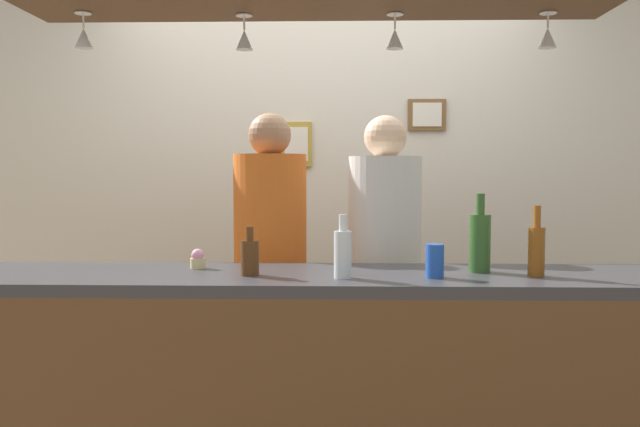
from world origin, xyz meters
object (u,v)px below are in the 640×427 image
at_px(bottle_beer_brown_stubby, 250,256).
at_px(bottle_beer_amber_tall, 536,249).
at_px(cupcake, 198,259).
at_px(drink_can, 435,261).
at_px(bottle_soda_clear, 343,253).
at_px(bottle_champagne_green, 480,241).
at_px(person_left_orange_shirt, 270,258).
at_px(picture_frame_crest, 296,144).
at_px(person_middle_white_patterned_shirt, 385,259).
at_px(picture_frame_upper_small, 427,115).

distance_m(bottle_beer_brown_stubby, bottle_beer_amber_tall, 1.05).
bearing_deg(cupcake, drink_can, -12.60).
bearing_deg(cupcake, bottle_beer_amber_tall, -7.12).
distance_m(bottle_soda_clear, drink_can, 0.33).
bearing_deg(bottle_soda_clear, bottle_beer_amber_tall, 4.95).
bearing_deg(bottle_champagne_green, cupcake, 176.65).
relative_size(bottle_champagne_green, bottle_beer_amber_tall, 1.15).
height_order(bottle_champagne_green, bottle_soda_clear, bottle_champagne_green).
bearing_deg(drink_can, person_left_orange_shirt, 133.93).
distance_m(bottle_champagne_green, picture_frame_crest, 1.62).
bearing_deg(bottle_beer_brown_stubby, picture_frame_crest, 86.89).
xyz_separation_m(person_middle_white_patterned_shirt, drink_can, (0.13, -0.69, 0.09)).
height_order(bottle_soda_clear, bottle_beer_amber_tall, bottle_beer_amber_tall).
xyz_separation_m(person_left_orange_shirt, cupcake, (-0.24, -0.49, 0.06)).
relative_size(person_left_orange_shirt, bottle_beer_brown_stubby, 9.44).
height_order(bottle_soda_clear, cupcake, bottle_soda_clear).
distance_m(bottle_beer_amber_tall, drink_can, 0.38).
height_order(bottle_beer_amber_tall, picture_frame_upper_small, picture_frame_upper_small).
xyz_separation_m(bottle_champagne_green, drink_can, (-0.19, -0.14, -0.06)).
bearing_deg(person_middle_white_patterned_shirt, picture_frame_upper_small, 69.66).
height_order(person_left_orange_shirt, picture_frame_crest, picture_frame_crest).
height_order(person_middle_white_patterned_shirt, cupcake, person_middle_white_patterned_shirt).
relative_size(bottle_soda_clear, bottle_beer_amber_tall, 0.88).
distance_m(bottle_beer_amber_tall, picture_frame_upper_small, 1.59).
xyz_separation_m(bottle_beer_brown_stubby, picture_frame_upper_small, (0.84, 1.46, 0.64)).
xyz_separation_m(person_middle_white_patterned_shirt, picture_frame_upper_small, (0.30, 0.80, 0.74)).
relative_size(drink_can, picture_frame_upper_small, 0.55).
bearing_deg(cupcake, bottle_champagne_green, -3.35).
xyz_separation_m(bottle_soda_clear, bottle_beer_brown_stubby, (-0.34, 0.05, -0.02)).
distance_m(person_left_orange_shirt, drink_can, 0.97).
height_order(bottle_soda_clear, drink_can, bottle_soda_clear).
relative_size(person_middle_white_patterned_shirt, bottle_soda_clear, 7.34).
bearing_deg(picture_frame_upper_small, bottle_beer_brown_stubby, -119.89).
distance_m(picture_frame_upper_small, picture_frame_crest, 0.78).
xyz_separation_m(drink_can, cupcake, (-0.90, 0.20, -0.03)).
distance_m(bottle_beer_brown_stubby, cupcake, 0.29).
bearing_deg(person_left_orange_shirt, bottle_beer_amber_tall, -31.95).
height_order(bottle_champagne_green, drink_can, bottle_champagne_green).
bearing_deg(cupcake, picture_frame_upper_small, 50.42).
height_order(picture_frame_upper_small, picture_frame_crest, picture_frame_upper_small).
height_order(person_left_orange_shirt, bottle_beer_brown_stubby, person_left_orange_shirt).
distance_m(bottle_beer_amber_tall, picture_frame_crest, 1.80).
xyz_separation_m(cupcake, picture_frame_crest, (0.31, 1.29, 0.50)).
xyz_separation_m(bottle_soda_clear, bottle_beer_amber_tall, (0.71, 0.06, 0.01)).
distance_m(bottle_champagne_green, drink_can, 0.24).
xyz_separation_m(person_left_orange_shirt, picture_frame_crest, (0.07, 0.80, 0.56)).
relative_size(bottle_beer_brown_stubby, picture_frame_crest, 0.69).
height_order(person_left_orange_shirt, drink_can, person_left_orange_shirt).
xyz_separation_m(person_left_orange_shirt, bottle_soda_clear, (0.33, -0.71, 0.11)).
relative_size(cupcake, picture_frame_crest, 0.30).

